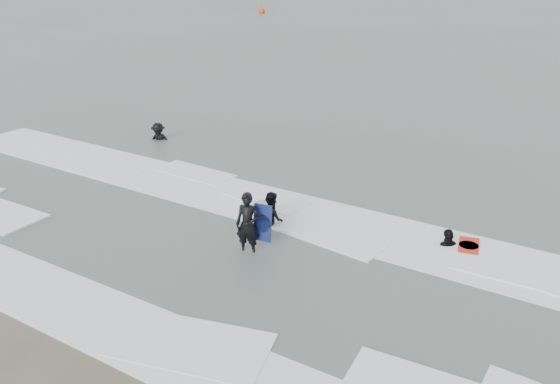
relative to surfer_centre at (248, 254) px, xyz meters
The scene contains 8 objects.
ground 3.32m from the surfer_centre, 91.67° to the right, with size 320.00×320.00×0.00m, color brown.
surfer_centre is the anchor object (origin of this frame).
surfer_wading 1.72m from the surfer_centre, 102.53° to the left, with size 0.77×0.60×1.58m, color black.
surfer_breaker 10.56m from the surfer_centre, 145.89° to the left, with size 1.06×0.61×1.64m, color black.
surfer_right_near 5.23m from the surfer_centre, 36.25° to the left, with size 0.97×0.40×1.65m, color black.
surf_foam 0.39m from the surfer_centre, 104.27° to the left, with size 30.03×9.06×0.09m.
bodyboards 2.29m from the surfer_centre, 50.38° to the left, with size 6.32×3.59×1.25m.
buoy 74.04m from the surfer_centre, 123.54° to the left, with size 1.00×1.00×1.65m.
Camera 1 is at (7.29, -6.65, 6.83)m, focal length 35.00 mm.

